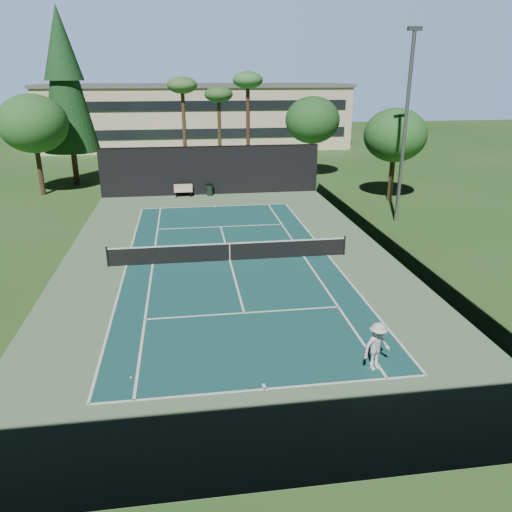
{
  "coord_description": "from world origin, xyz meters",
  "views": [
    {
      "loc": [
        -2.22,
        -25.23,
        9.51
      ],
      "look_at": [
        1.0,
        -3.0,
        1.3
      ],
      "focal_mm": 35.0,
      "sensor_mm": 36.0,
      "label": 1
    }
  ],
  "objects": [
    {
      "name": "court_lines",
      "position": [
        0.0,
        0.0,
        0.02
      ],
      "size": [
        11.07,
        23.87,
        0.01
      ],
      "color": "white",
      "rests_on": "ground"
    },
    {
      "name": "court_surface",
      "position": [
        0.0,
        0.0,
        0.01
      ],
      "size": [
        10.97,
        23.77,
        0.01
      ],
      "primitive_type": "cube",
      "color": "#174C4A",
      "rests_on": "ground"
    },
    {
      "name": "fence",
      "position": [
        0.0,
        0.06,
        2.01
      ],
      "size": [
        18.04,
        32.05,
        4.03
      ],
      "color": "black",
      "rests_on": "ground"
    },
    {
      "name": "tennis_net",
      "position": [
        0.0,
        0.0,
        0.56
      ],
      "size": [
        12.9,
        0.1,
        1.1
      ],
      "color": "black",
      "rests_on": "ground"
    },
    {
      "name": "tennis_ball_b",
      "position": [
        0.26,
        1.74,
        0.03
      ],
      "size": [
        0.06,
        0.06,
        0.06
      ],
      "primitive_type": "sphere",
      "color": "#E8F237",
      "rests_on": "ground"
    },
    {
      "name": "decid_tree_c",
      "position": [
        -14.0,
        18.0,
        5.76
      ],
      "size": [
        5.44,
        5.44,
        8.09
      ],
      "color": "#482E1E",
      "rests_on": "ground"
    },
    {
      "name": "trash_bin",
      "position": [
        -0.18,
        15.62,
        0.48
      ],
      "size": [
        0.56,
        0.56,
        0.95
      ],
      "color": "black",
      "rests_on": "ground"
    },
    {
      "name": "palm_c",
      "position": [
        4.0,
        23.0,
        8.6
      ],
      "size": [
        2.8,
        2.8,
        9.77
      ],
      "color": "#442B1D",
      "rests_on": "ground"
    },
    {
      "name": "park_bench",
      "position": [
        -2.36,
        15.54,
        0.55
      ],
      "size": [
        1.5,
        0.45,
        1.02
      ],
      "color": "beige",
      "rests_on": "ground"
    },
    {
      "name": "palm_a",
      "position": [
        -2.0,
        24.0,
        8.19
      ],
      "size": [
        2.8,
        2.8,
        9.32
      ],
      "color": "#4D3621",
      "rests_on": "ground"
    },
    {
      "name": "pine_tree",
      "position": [
        -12.0,
        22.0,
        9.55
      ],
      "size": [
        4.8,
        4.8,
        15.0
      ],
      "color": "#452B1D",
      "rests_on": "ground"
    },
    {
      "name": "player",
      "position": [
        3.95,
        -11.21,
        0.87
      ],
      "size": [
        1.28,
        1.01,
        1.74
      ],
      "primitive_type": "imported",
      "rotation": [
        0.0,
        0.0,
        0.37
      ],
      "color": "silver",
      "rests_on": "ground"
    },
    {
      "name": "ground",
      "position": [
        0.0,
        0.0,
        0.0
      ],
      "size": [
        160.0,
        160.0,
        0.0
      ],
      "primitive_type": "plane",
      "color": "#29531F",
      "rests_on": "ground"
    },
    {
      "name": "tennis_ball_c",
      "position": [
        2.33,
        4.92,
        0.03
      ],
      "size": [
        0.07,
        0.07,
        0.07
      ],
      "primitive_type": "sphere",
      "color": "#AFCD2E",
      "rests_on": "ground"
    },
    {
      "name": "apron_slab",
      "position": [
        0.0,
        0.0,
        0.01
      ],
      "size": [
        18.0,
        32.0,
        0.01
      ],
      "primitive_type": "cube",
      "color": "#5D7D57",
      "rests_on": "ground"
    },
    {
      "name": "decid_tree_a",
      "position": [
        10.0,
        22.0,
        5.42
      ],
      "size": [
        5.12,
        5.12,
        7.62
      ],
      "color": "#4D3521",
      "rests_on": "ground"
    },
    {
      "name": "tennis_ball_a",
      "position": [
        -4.31,
        -10.63,
        0.04
      ],
      "size": [
        0.08,
        0.08,
        0.08
      ],
      "primitive_type": "sphere",
      "color": "yellow",
      "rests_on": "ground"
    },
    {
      "name": "campus_building",
      "position": [
        0.0,
        45.98,
        4.21
      ],
      "size": [
        40.5,
        12.5,
        8.3
      ],
      "color": "beige",
      "rests_on": "ground"
    },
    {
      "name": "tennis_ball_d",
      "position": [
        -6.96,
        3.71,
        0.03
      ],
      "size": [
        0.06,
        0.06,
        0.06
      ],
      "primitive_type": "sphere",
      "color": "#C3E734",
      "rests_on": "ground"
    },
    {
      "name": "palm_b",
      "position": [
        1.5,
        26.0,
        7.36
      ],
      "size": [
        2.8,
        2.8,
        8.42
      ],
      "color": "#49351F",
      "rests_on": "ground"
    },
    {
      "name": "decid_tree_b",
      "position": [
        14.0,
        12.0,
        5.08
      ],
      "size": [
        4.8,
        4.8,
        7.14
      ],
      "color": "#49361F",
      "rests_on": "ground"
    },
    {
      "name": "light_pole",
      "position": [
        12.0,
        6.0,
        6.46
      ],
      "size": [
        0.9,
        0.25,
        12.22
      ],
      "color": "#95989D",
      "rests_on": "ground"
    }
  ]
}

